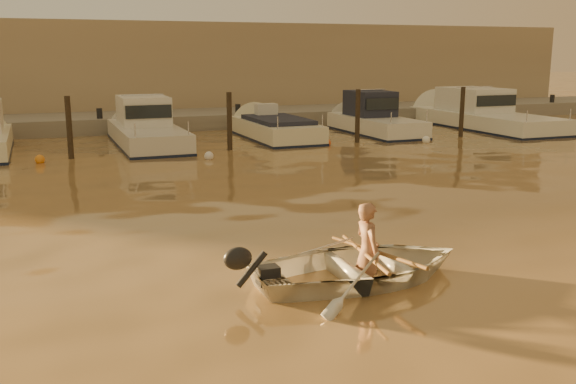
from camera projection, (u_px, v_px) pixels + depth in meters
name	position (u px, v px, depth m)	size (l,w,h in m)	color
ground_plane	(491.00, 271.00, 10.02)	(160.00, 160.00, 0.00)	olive
dinghy	(361.00, 266.00, 9.57)	(2.37, 3.32, 0.69)	silver
person	(367.00, 251.00, 9.55)	(0.54, 0.36, 1.49)	#916148
outboard_motor	(267.00, 275.00, 9.01)	(0.90, 0.40, 0.70)	black
oar_port	(376.00, 252.00, 9.61)	(0.06, 0.06, 2.10)	brown
oar_starboard	(364.00, 253.00, 9.54)	(0.06, 0.06, 2.10)	brown
moored_boat_2	(147.00, 128.00, 23.48)	(2.15, 7.24, 1.75)	silver
moored_boat_3	(275.00, 133.00, 25.35)	(2.16, 6.19, 0.95)	beige
moored_boat_4	(376.00, 119.00, 26.87)	(1.98, 6.21, 1.75)	white
moored_boat_5	(484.00, 114.00, 28.84)	(2.72, 8.97, 1.75)	white
piling_1	(69.00, 131.00, 20.42)	(0.18, 0.18, 2.20)	#2D2319
piling_2	(230.00, 124.00, 22.31)	(0.18, 0.18, 2.20)	#2D2319
piling_3	(358.00, 119.00, 24.09)	(0.18, 0.18, 2.20)	#2D2319
piling_4	(462.00, 114.00, 25.77)	(0.18, 0.18, 2.20)	#2D2319
fender_b	(40.00, 159.00, 19.84)	(0.30, 0.30, 0.30)	orange
fender_c	(209.00, 156.00, 20.49)	(0.30, 0.30, 0.30)	silver
fender_d	(327.00, 143.00, 23.50)	(0.30, 0.30, 0.30)	#DF541A
fender_e	(426.00, 140.00, 24.27)	(0.30, 0.30, 0.30)	white
quay	(187.00, 123.00, 29.55)	(52.00, 4.00, 1.00)	gray
waterfront_building	(163.00, 70.00, 34.07)	(46.00, 7.00, 4.80)	#9E8466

